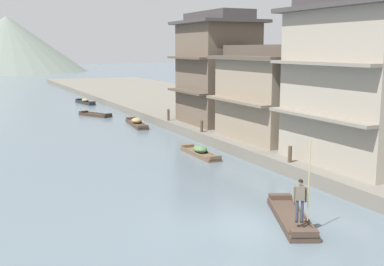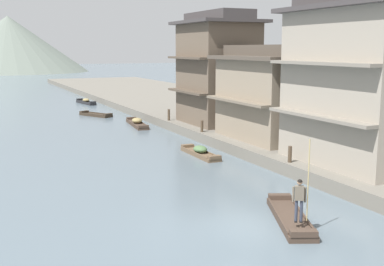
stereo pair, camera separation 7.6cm
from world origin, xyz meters
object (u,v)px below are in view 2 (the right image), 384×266
Objects in this scene: boat_foreground_poled at (290,217)px; mooring_post_dock_near at (290,154)px; boat_moored_third at (96,115)px; house_waterfront_nearest at (360,81)px; mooring_post_dock_mid at (202,126)px; mooring_post_dock_far at (169,115)px; boat_moored_nearest at (86,102)px; house_waterfront_tall at (217,69)px; boatman_person at (300,195)px; boat_moored_second at (200,152)px; boat_moored_far at (137,123)px; house_waterfront_second at (268,93)px.

mooring_post_dock_near is at bearing 54.67° from boat_foreground_poled.
house_waterfront_nearest is (6.61, -28.85, 4.86)m from boat_moored_third.
mooring_post_dock_mid is at bearing -77.66° from boat_moored_third.
mooring_post_dock_far is (0.00, 6.33, 0.05)m from mooring_post_dock_mid.
house_waterfront_tall is at bearing -78.36° from boat_moored_nearest.
boatman_person is 13.68m from boat_moored_second.
boat_moored_third is (-1.61, -11.42, -0.09)m from boat_moored_nearest.
boat_moored_nearest is 21.84m from mooring_post_dock_far.
house_waterfront_nearest is at bearing 30.89° from boat_foreground_poled.
boat_moored_far is 22.34m from house_waterfront_nearest.
boat_moored_third is (1.02, 34.33, -1.30)m from boatman_person.
boatman_person is at bearing -123.36° from mooring_post_dock_near.
boatman_person is 45.85m from boat_moored_nearest.
boat_moored_nearest is at bearing 94.14° from mooring_post_dock_mid.
boatman_person is at bearing -100.98° from mooring_post_dock_far.
house_waterfront_tall reaches higher than house_waterfront_second.
house_waterfront_nearest is at bearing 35.70° from boatman_person.
mooring_post_dock_far is at bearing 79.02° from boatman_person.
mooring_post_dock_near is at bearing -82.40° from boat_moored_third.
boat_moored_far is at bearing 84.06° from boatman_person.
boat_moored_third is (0.52, 33.11, -0.01)m from boat_foreground_poled.
mooring_post_dock_mid is (1.88, -9.06, 0.89)m from boat_moored_far.
boat_moored_second is at bearing 80.86° from boat_foreground_poled.
mooring_post_dock_mid is at bearing 103.66° from house_waterfront_nearest.
boat_foreground_poled is 14.57m from house_waterfront_second.
boatman_person is 3.68× the size of mooring_post_dock_mid.
mooring_post_dock_near is at bearing 151.70° from house_waterfront_nearest.
boat_foreground_poled is 25.64m from boat_moored_far.
mooring_post_dock_mid reaches higher than boat_moored_nearest.
boatman_person is at bearing -91.71° from boat_moored_third.
boat_moored_nearest is 0.57× the size of house_waterfront_second.
mooring_post_dock_mid is at bearing 75.25° from boatman_person.
house_waterfront_second is at bearing 60.49° from boat_foreground_poled.
mooring_post_dock_near reaches higher than boat_foreground_poled.
house_waterfront_second is at bearing -91.69° from house_waterfront_tall.
mooring_post_dock_near is 1.04× the size of mooring_post_dock_mid.
boat_moored_nearest is 32.35m from boat_moored_second.
house_waterfront_tall is (0.06, 15.70, 0.01)m from house_waterfront_nearest.
boat_moored_far is at bearing -76.92° from boat_moored_third.
mooring_post_dock_mid is at bearing -90.00° from mooring_post_dock_far.
boat_moored_far is (0.32, 13.35, 0.00)m from boat_moored_second.
boat_moored_third is 29.99m from house_waterfront_nearest.
boat_foreground_poled is 0.53× the size of house_waterfront_nearest.
house_waterfront_nearest is at bearing -56.90° from boat_moored_second.
house_waterfront_tall reaches higher than boat_moored_second.
mooring_post_dock_mid is at bearing -78.29° from boat_moored_far.
house_waterfront_second reaches higher than boat_foreground_poled.
house_waterfront_nearest is 5.13m from mooring_post_dock_near.
boat_moored_far reaches higher than boat_moored_nearest.
house_waterfront_second is at bearing 66.45° from mooring_post_dock_near.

